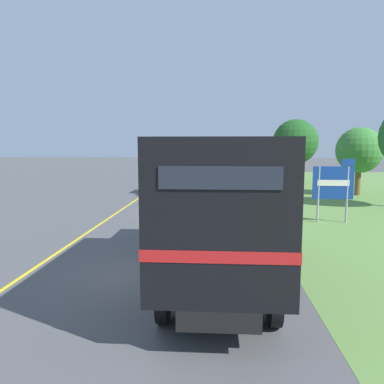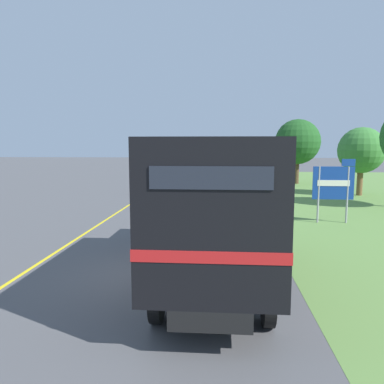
{
  "view_description": "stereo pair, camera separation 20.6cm",
  "coord_description": "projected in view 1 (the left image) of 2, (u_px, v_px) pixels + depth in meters",
  "views": [
    {
      "loc": [
        1.55,
        -9.8,
        3.53
      ],
      "look_at": [
        0.3,
        8.8,
        1.2
      ],
      "focal_mm": 35.0,
      "sensor_mm": 36.0,
      "label": 1
    },
    {
      "loc": [
        1.75,
        -9.78,
        3.53
      ],
      "look_at": [
        0.3,
        8.8,
        1.2
      ],
      "focal_mm": 35.0,
      "sensor_mm": 36.0,
      "label": 2
    }
  ],
  "objects": [
    {
      "name": "centre_dash_mid_b",
      "position": [
        192.0,
        201.0,
        23.84
      ],
      "size": [
        0.12,
        2.6,
        0.01
      ],
      "primitive_type": "cube",
      "color": "white",
      "rests_on": "ground"
    },
    {
      "name": "lead_car_white",
      "position": [
        168.0,
        179.0,
        27.63
      ],
      "size": [
        1.8,
        4.2,
        2.1
      ],
      "color": "black",
      "rests_on": "ground"
    },
    {
      "name": "highway_sign",
      "position": [
        334.0,
        184.0,
        17.01
      ],
      "size": [
        1.83,
        0.09,
        2.92
      ],
      "color": "#9E9EA3",
      "rests_on": "ground"
    },
    {
      "name": "roadside_tree_mid",
      "position": [
        359.0,
        151.0,
        26.33
      ],
      "size": [
        3.22,
        3.22,
        4.8
      ],
      "color": "brown",
      "rests_on": "ground"
    },
    {
      "name": "centre_dash_mid_a",
      "position": [
        183.0,
        222.0,
        17.31
      ],
      "size": [
        0.12,
        2.6,
        0.01
      ],
      "primitive_type": "cube",
      "color": "white",
      "rests_on": "ground"
    },
    {
      "name": "centre_dash_near",
      "position": [
        162.0,
        268.0,
        10.77
      ],
      "size": [
        0.12,
        2.6,
        0.01
      ],
      "primitive_type": "cube",
      "color": "white",
      "rests_on": "ground"
    },
    {
      "name": "centre_dash_far",
      "position": [
        198.0,
        189.0,
        30.38
      ],
      "size": [
        0.12,
        2.6,
        0.01
      ],
      "primitive_type": "cube",
      "color": "white",
      "rests_on": "ground"
    },
    {
      "name": "horse_trailer_truck",
      "position": [
        219.0,
        204.0,
        9.58
      ],
      "size": [
        2.57,
        8.18,
        3.66
      ],
      "color": "black",
      "rests_on": "ground"
    },
    {
      "name": "edge_line_yellow",
      "position": [
        133.0,
        202.0,
        23.56
      ],
      "size": [
        0.12,
        56.0,
        0.01
      ],
      "primitive_type": "cube",
      "color": "yellow",
      "rests_on": "ground"
    },
    {
      "name": "centre_dash_farthest",
      "position": [
        201.0,
        181.0,
        36.91
      ],
      "size": [
        0.12,
        2.6,
        0.01
      ],
      "primitive_type": "cube",
      "color": "white",
      "rests_on": "ground"
    },
    {
      "name": "roadside_tree_far",
      "position": [
        295.0,
        142.0,
        34.29
      ],
      "size": [
        4.1,
        4.1,
        5.91
      ],
      "color": "#4C3823",
      "rests_on": "ground"
    },
    {
      "name": "ground_plane",
      "position": [
        160.0,
        275.0,
        10.24
      ],
      "size": [
        200.0,
        200.0,
        0.0
      ],
      "primitive_type": "plane",
      "color": "#515154"
    }
  ]
}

